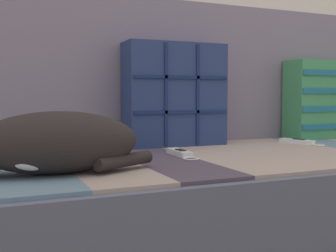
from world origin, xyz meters
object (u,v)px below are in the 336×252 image
at_px(couch, 232,207).
at_px(sleeping_cat, 51,144).
at_px(throw_pillow_striped, 327,100).
at_px(game_remote_near, 299,142).
at_px(game_remote_far, 180,153).
at_px(throw_pillow_quilted, 175,95).

relative_size(couch, sleeping_cat, 4.48).
relative_size(throw_pillow_striped, sleeping_cat, 0.85).
height_order(game_remote_near, game_remote_far, same).
bearing_deg(couch, game_remote_far, -170.11).
relative_size(couch, throw_pillow_striped, 5.24).
xyz_separation_m(throw_pillow_quilted, throw_pillow_striped, (0.76, -0.00, -0.02)).
bearing_deg(game_remote_far, throw_pillow_striped, 17.59).
bearing_deg(throw_pillow_quilted, game_remote_far, -110.76).
distance_m(couch, sleeping_cat, 0.73).
relative_size(couch, game_remote_far, 11.22).
distance_m(throw_pillow_striped, game_remote_far, 0.92).
xyz_separation_m(sleeping_cat, game_remote_near, (1.00, 0.28, -0.06)).
distance_m(sleeping_cat, game_remote_far, 0.46).
xyz_separation_m(couch, throw_pillow_striped, (0.65, 0.24, 0.37)).
xyz_separation_m(sleeping_cat, game_remote_far, (0.42, 0.16, -0.06)).
distance_m(throw_pillow_quilted, game_remote_far, 0.35).
distance_m(throw_pillow_quilted, game_remote_near, 0.53).
bearing_deg(game_remote_near, throw_pillow_striped, 28.37).
relative_size(couch, game_remote_near, 10.84).
height_order(throw_pillow_quilted, game_remote_far, throw_pillow_quilted).
distance_m(game_remote_near, game_remote_far, 0.59).
xyz_separation_m(couch, sleeping_cat, (-0.64, -0.20, 0.27)).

